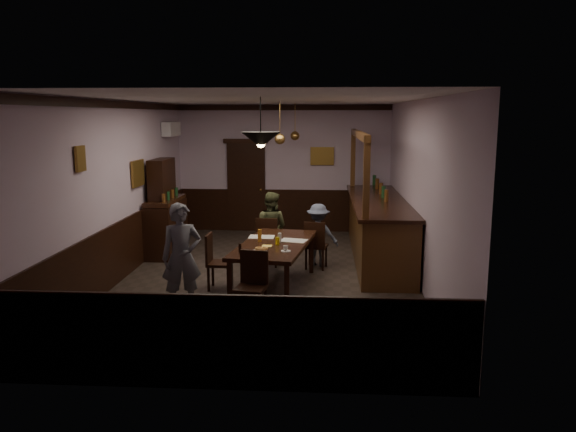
# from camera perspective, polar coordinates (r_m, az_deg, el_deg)

# --- Properties ---
(room) EXTENTS (5.01, 8.01, 3.01)m
(room) POSITION_cam_1_polar(r_m,az_deg,el_deg) (9.37, -2.11, 2.54)
(room) COLOR #2D2621
(room) RESTS_ON ground
(dining_table) EXTENTS (1.32, 2.33, 0.75)m
(dining_table) POSITION_cam_1_polar(r_m,az_deg,el_deg) (8.93, -1.36, -3.15)
(dining_table) COLOR black
(dining_table) RESTS_ON ground
(chair_far_left) EXTENTS (0.41, 0.41, 0.92)m
(chair_far_left) POSITION_cam_1_polar(r_m,az_deg,el_deg) (10.28, -2.09, -2.41)
(chair_far_left) COLOR black
(chair_far_left) RESTS_ON ground
(chair_far_right) EXTENTS (0.45, 0.45, 0.88)m
(chair_far_right) POSITION_cam_1_polar(r_m,az_deg,el_deg) (10.11, 2.81, -2.76)
(chair_far_right) COLOR black
(chair_far_right) RESTS_ON ground
(chair_near) EXTENTS (0.46, 0.46, 0.92)m
(chair_near) POSITION_cam_1_polar(r_m,az_deg,el_deg) (7.74, -3.66, -6.67)
(chair_near) COLOR black
(chair_near) RESTS_ON ground
(chair_side) EXTENTS (0.40, 0.40, 0.89)m
(chair_side) POSITION_cam_1_polar(r_m,az_deg,el_deg) (9.04, -7.38, -4.34)
(chair_side) COLOR black
(chair_side) RESTS_ON ground
(person_standing) EXTENTS (0.65, 0.54, 1.55)m
(person_standing) POSITION_cam_1_polar(r_m,az_deg,el_deg) (8.08, -10.75, -4.13)
(person_standing) COLOR slate
(person_standing) RESTS_ON ground
(person_seated_left) EXTENTS (0.79, 0.70, 1.35)m
(person_seated_left) POSITION_cam_1_polar(r_m,az_deg,el_deg) (10.51, -1.77, -1.18)
(person_seated_left) COLOR #4D5331
(person_seated_left) RESTS_ON ground
(person_seated_right) EXTENTS (0.79, 0.51, 1.15)m
(person_seated_right) POSITION_cam_1_polar(r_m,az_deg,el_deg) (10.35, 3.08, -1.92)
(person_seated_right) COLOR #4F5872
(person_seated_right) RESTS_ON ground
(newspaper_left) EXTENTS (0.42, 0.30, 0.01)m
(newspaper_left) POSITION_cam_1_polar(r_m,az_deg,el_deg) (9.34, -2.70, -2.13)
(newspaper_left) COLOR silver
(newspaper_left) RESTS_ON dining_table
(newspaper_right) EXTENTS (0.48, 0.40, 0.01)m
(newspaper_right) POSITION_cam_1_polar(r_m,az_deg,el_deg) (9.06, 0.57, -2.51)
(newspaper_right) COLOR silver
(newspaper_right) RESTS_ON dining_table
(napkin) EXTENTS (0.17, 0.17, 0.00)m
(napkin) POSITION_cam_1_polar(r_m,az_deg,el_deg) (8.71, -2.16, -3.05)
(napkin) COLOR #FFDE5D
(napkin) RESTS_ON dining_table
(saucer) EXTENTS (0.15, 0.15, 0.01)m
(saucer) POSITION_cam_1_polar(r_m,az_deg,el_deg) (8.35, -0.22, -3.59)
(saucer) COLOR white
(saucer) RESTS_ON dining_table
(coffee_cup) EXTENTS (0.09, 0.09, 0.07)m
(coffee_cup) POSITION_cam_1_polar(r_m,az_deg,el_deg) (8.36, -0.24, -3.28)
(coffee_cup) COLOR white
(coffee_cup) RESTS_ON saucer
(pastry_plate) EXTENTS (0.22, 0.22, 0.01)m
(pastry_plate) POSITION_cam_1_polar(r_m,az_deg,el_deg) (8.38, -2.86, -3.55)
(pastry_plate) COLOR white
(pastry_plate) RESTS_ON dining_table
(pastry_ring_a) EXTENTS (0.13, 0.13, 0.04)m
(pastry_ring_a) POSITION_cam_1_polar(r_m,az_deg,el_deg) (8.40, -2.95, -3.32)
(pastry_ring_a) COLOR #C68C47
(pastry_ring_a) RESTS_ON pastry_plate
(pastry_ring_b) EXTENTS (0.13, 0.13, 0.04)m
(pastry_ring_b) POSITION_cam_1_polar(r_m,az_deg,el_deg) (8.40, -2.46, -3.32)
(pastry_ring_b) COLOR #C68C47
(pastry_ring_b) RESTS_ON pastry_plate
(soda_can) EXTENTS (0.07, 0.07, 0.12)m
(soda_can) POSITION_cam_1_polar(r_m,az_deg,el_deg) (8.76, -1.07, -2.57)
(soda_can) COLOR yellow
(soda_can) RESTS_ON dining_table
(beer_glass) EXTENTS (0.06, 0.06, 0.20)m
(beer_glass) POSITION_cam_1_polar(r_m,az_deg,el_deg) (8.99, -2.90, -2.00)
(beer_glass) COLOR #BF721E
(beer_glass) RESTS_ON dining_table
(water_glass) EXTENTS (0.06, 0.06, 0.15)m
(water_glass) POSITION_cam_1_polar(r_m,az_deg,el_deg) (8.94, -0.86, -2.22)
(water_glass) COLOR silver
(water_glass) RESTS_ON dining_table
(pepper_mill) EXTENTS (0.04, 0.04, 0.14)m
(pepper_mill) POSITION_cam_1_polar(r_m,az_deg,el_deg) (8.30, -4.90, -3.26)
(pepper_mill) COLOR black
(pepper_mill) RESTS_ON dining_table
(sideboard) EXTENTS (0.51, 1.44, 1.90)m
(sideboard) POSITION_cam_1_polar(r_m,az_deg,el_deg) (11.45, -12.37, -0.02)
(sideboard) COLOR black
(sideboard) RESTS_ON ground
(bar_counter) EXTENTS (1.02, 4.37, 2.45)m
(bar_counter) POSITION_cam_1_polar(r_m,az_deg,el_deg) (10.92, 9.13, -1.17)
(bar_counter) COLOR #452A12
(bar_counter) RESTS_ON ground
(door_back) EXTENTS (0.90, 0.06, 2.10)m
(door_back) POSITION_cam_1_polar(r_m,az_deg,el_deg) (13.42, -4.26, 2.92)
(door_back) COLOR black
(door_back) RESTS_ON ground
(ac_unit) EXTENTS (0.20, 0.85, 0.30)m
(ac_unit) POSITION_cam_1_polar(r_m,az_deg,el_deg) (12.59, -11.77, 8.65)
(ac_unit) COLOR white
(ac_unit) RESTS_ON ground
(picture_left_small) EXTENTS (0.04, 0.28, 0.36)m
(picture_left_small) POSITION_cam_1_polar(r_m,az_deg,el_deg) (8.38, -20.35, 5.48)
(picture_left_small) COLOR olive
(picture_left_small) RESTS_ON ground
(picture_left_large) EXTENTS (0.04, 0.62, 0.48)m
(picture_left_large) POSITION_cam_1_polar(r_m,az_deg,el_deg) (10.65, -15.01, 4.22)
(picture_left_large) COLOR olive
(picture_left_large) RESTS_ON ground
(picture_back) EXTENTS (0.55, 0.04, 0.42)m
(picture_back) POSITION_cam_1_polar(r_m,az_deg,el_deg) (13.23, 3.49, 6.09)
(picture_back) COLOR olive
(picture_back) RESTS_ON ground
(pendant_iron) EXTENTS (0.56, 0.56, 0.70)m
(pendant_iron) POSITION_cam_1_polar(r_m,az_deg,el_deg) (7.92, -2.79, 7.74)
(pendant_iron) COLOR black
(pendant_iron) RESTS_ON ground
(pendant_brass_mid) EXTENTS (0.20, 0.20, 0.81)m
(pendant_brass_mid) POSITION_cam_1_polar(r_m,az_deg,el_deg) (10.73, -0.83, 7.81)
(pendant_brass_mid) COLOR #BF8C3F
(pendant_brass_mid) RESTS_ON ground
(pendant_brass_far) EXTENTS (0.20, 0.20, 0.81)m
(pendant_brass_far) POSITION_cam_1_polar(r_m,az_deg,el_deg) (12.44, 0.72, 8.14)
(pendant_brass_far) COLOR #BF8C3F
(pendant_brass_far) RESTS_ON ground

